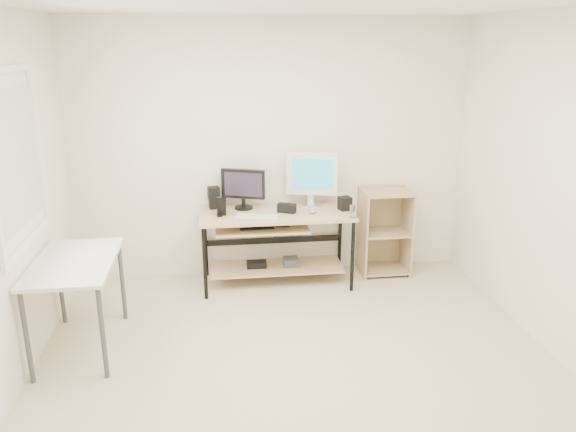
# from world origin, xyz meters

# --- Properties ---
(room) EXTENTS (4.01, 4.01, 2.62)m
(room) POSITION_xyz_m (-0.14, 0.04, 1.32)
(room) COLOR beige
(room) RESTS_ON ground
(desk) EXTENTS (1.50, 0.65, 0.75)m
(desk) POSITION_xyz_m (-0.03, 1.66, 0.54)
(desk) COLOR tan
(desk) RESTS_ON ground
(side_table) EXTENTS (0.60, 1.00, 0.75)m
(side_table) POSITION_xyz_m (-1.68, 0.60, 0.67)
(side_table) COLOR silver
(side_table) RESTS_ON ground
(shelf_unit) EXTENTS (0.50, 0.40, 0.90)m
(shelf_unit) POSITION_xyz_m (1.15, 1.82, 0.45)
(shelf_unit) COLOR tan
(shelf_unit) RESTS_ON ground
(black_monitor) EXTENTS (0.43, 0.19, 0.40)m
(black_monitor) POSITION_xyz_m (-0.31, 1.82, 0.98)
(black_monitor) COLOR black
(black_monitor) RESTS_ON desk
(white_imac) EXTENTS (0.51, 0.17, 0.55)m
(white_imac) POSITION_xyz_m (0.38, 1.84, 1.07)
(white_imac) COLOR silver
(white_imac) RESTS_ON desk
(keyboard) EXTENTS (0.42, 0.21, 0.01)m
(keyboard) POSITION_xyz_m (-0.20, 1.53, 0.76)
(keyboard) COLOR silver
(keyboard) RESTS_ON desk
(mouse) EXTENTS (0.11, 0.14, 0.04)m
(mouse) POSITION_xyz_m (0.35, 1.60, 0.77)
(mouse) COLOR #AAAAAF
(mouse) RESTS_ON desk
(center_speaker) EXTENTS (0.19, 0.15, 0.09)m
(center_speaker) POSITION_xyz_m (0.10, 1.64, 0.79)
(center_speaker) COLOR black
(center_speaker) RESTS_ON desk
(speaker_left) EXTENTS (0.13, 0.13, 0.22)m
(speaker_left) POSITION_xyz_m (-0.60, 1.88, 0.86)
(speaker_left) COLOR black
(speaker_left) RESTS_ON desk
(speaker_right) EXTENTS (0.14, 0.14, 0.13)m
(speaker_right) POSITION_xyz_m (0.68, 1.65, 0.82)
(speaker_right) COLOR black
(speaker_right) RESTS_ON desk
(audio_controller) EXTENTS (0.09, 0.07, 0.18)m
(audio_controller) POSITION_xyz_m (-0.53, 1.64, 0.84)
(audio_controller) COLOR black
(audio_controller) RESTS_ON desk
(volume_puck) EXTENTS (0.07, 0.07, 0.02)m
(volume_puck) POSITION_xyz_m (-0.55, 1.59, 0.76)
(volume_puck) COLOR black
(volume_puck) RESTS_ON desk
(smartphone) EXTENTS (0.10, 0.14, 0.01)m
(smartphone) POSITION_xyz_m (0.12, 1.65, 0.75)
(smartphone) COLOR black
(smartphone) RESTS_ON desk
(coaster) EXTENTS (0.09, 0.09, 0.01)m
(coaster) POSITION_xyz_m (0.70, 1.39, 0.75)
(coaster) COLOR #9B7146
(coaster) RESTS_ON desk
(drinking_glass) EXTENTS (0.07, 0.07, 0.12)m
(drinking_glass) POSITION_xyz_m (0.70, 1.39, 0.81)
(drinking_glass) COLOR white
(drinking_glass) RESTS_ON coaster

